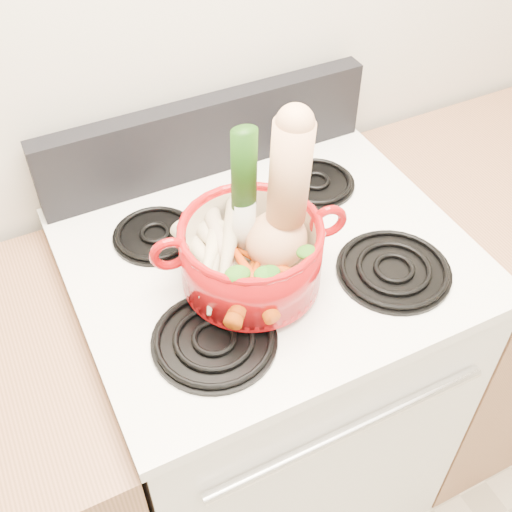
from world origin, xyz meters
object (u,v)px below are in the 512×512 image
dutch_oven (251,254)px  stove_body (266,387)px  squash (278,200)px  leek (244,195)px

dutch_oven → stove_body: bearing=52.6°
squash → leek: (-0.05, 0.04, -0.00)m
squash → dutch_oven: bearing=168.1°
dutch_oven → leek: 0.12m
stove_body → dutch_oven: dutch_oven is taller
stove_body → dutch_oven: bearing=-137.2°
dutch_oven → leek: (0.00, 0.04, 0.11)m
leek → squash: bearing=-33.9°
stove_body → leek: (-0.07, -0.03, 0.68)m
dutch_oven → squash: bearing=9.0°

